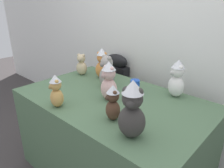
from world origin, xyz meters
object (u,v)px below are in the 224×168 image
object	(u,v)px
teddy_bear_blush	(108,81)
teddy_bear_cocoa	(113,103)
instrument_case	(117,92)
teddy_bear_sand	(82,65)
teddy_bear_honey	(56,91)
party_cup_blue	(135,86)
teddy_bear_ash	(107,73)
display_table	(112,137)
teddy_bear_charcoal	(132,110)
teddy_bear_snow	(177,79)
teddy_bear_ginger	(102,64)

from	to	relation	value
teddy_bear_blush	teddy_bear_cocoa	world-z (taller)	teddy_bear_blush
instrument_case	teddy_bear_sand	size ratio (longest dim) A/B	4.20
instrument_case	teddy_bear_honey	bearing A→B (deg)	-77.19
party_cup_blue	teddy_bear_ash	bearing A→B (deg)	-163.64
instrument_case	party_cup_blue	world-z (taller)	instrument_case
display_table	teddy_bear_charcoal	size ratio (longest dim) A/B	4.38
teddy_bear_ash	party_cup_blue	bearing A→B (deg)	23.71
teddy_bear_cocoa	teddy_bear_charcoal	bearing A→B (deg)	7.67
party_cup_blue	teddy_bear_blush	bearing A→B (deg)	-105.23
teddy_bear_blush	teddy_bear_cocoa	size ratio (longest dim) A/B	1.28
teddy_bear_sand	teddy_bear_charcoal	distance (m)	1.17
teddy_bear_ash	instrument_case	bearing A→B (deg)	129.36
teddy_bear_honey	teddy_bear_snow	bearing A→B (deg)	67.06
teddy_bear_snow	teddy_bear_ash	world-z (taller)	teddy_bear_snow
instrument_case	party_cup_blue	bearing A→B (deg)	-38.58
teddy_bear_sand	party_cup_blue	bearing A→B (deg)	-22.20
teddy_bear_ginger	party_cup_blue	size ratio (longest dim) A/B	2.77
teddy_bear_cocoa	teddy_bear_ash	xyz separation A→B (m)	(-0.42, 0.38, 0.02)
teddy_bear_sand	teddy_bear_cocoa	size ratio (longest dim) A/B	0.92
teddy_bear_blush	teddy_bear_cocoa	bearing A→B (deg)	-34.93
teddy_bear_cocoa	teddy_bear_ash	bearing A→B (deg)	163.80
teddy_bear_snow	teddy_bear_honey	size ratio (longest dim) A/B	1.25
teddy_bear_blush	party_cup_blue	distance (m)	0.28
teddy_bear_snow	party_cup_blue	bearing A→B (deg)	-120.11
teddy_bear_honey	teddy_bear_ash	xyz separation A→B (m)	(0.00, 0.53, 0.01)
party_cup_blue	display_table	bearing A→B (deg)	-106.82
teddy_bear_blush	teddy_bear_sand	xyz separation A→B (m)	(-0.62, 0.24, -0.05)
teddy_bear_sand	teddy_bear_cocoa	world-z (taller)	teddy_bear_cocoa
party_cup_blue	teddy_bear_honey	bearing A→B (deg)	-113.66
party_cup_blue	teddy_bear_sand	bearing A→B (deg)	-178.73
teddy_bear_blush	teddy_bear_snow	world-z (taller)	teddy_bear_blush
teddy_bear_ash	teddy_bear_charcoal	bearing A→B (deg)	-28.11
teddy_bear_cocoa	teddy_bear_ash	size ratio (longest dim) A/B	0.84
teddy_bear_snow	display_table	bearing A→B (deg)	-102.33
instrument_case	teddy_bear_ash	xyz separation A→B (m)	(0.29, -0.47, 0.43)
teddy_bear_sand	teddy_bear_honey	world-z (taller)	teddy_bear_honey
teddy_bear_sand	teddy_bear_cocoa	bearing A→B (deg)	-51.04
display_table	teddy_bear_blush	bearing A→B (deg)	-95.48
instrument_case	teddy_bear_honey	distance (m)	1.11
teddy_bear_ginger	teddy_bear_honey	bearing A→B (deg)	-100.26
teddy_bear_sand	party_cup_blue	size ratio (longest dim) A/B	2.05
teddy_bear_ginger	teddy_bear_ash	world-z (taller)	teddy_bear_ginger
teddy_bear_snow	party_cup_blue	size ratio (longest dim) A/B	2.83
instrument_case	teddy_bear_snow	size ratio (longest dim) A/B	3.04
teddy_bear_snow	teddy_bear_ash	bearing A→B (deg)	-125.60
teddy_bear_charcoal	teddy_bear_ash	world-z (taller)	teddy_bear_charcoal
display_table	teddy_bear_ginger	world-z (taller)	teddy_bear_ginger
teddy_bear_ginger	teddy_bear_snow	world-z (taller)	teddy_bear_snow
teddy_bear_ginger	teddy_bear_blush	distance (m)	0.50
display_table	instrument_case	size ratio (longest dim) A/B	1.63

